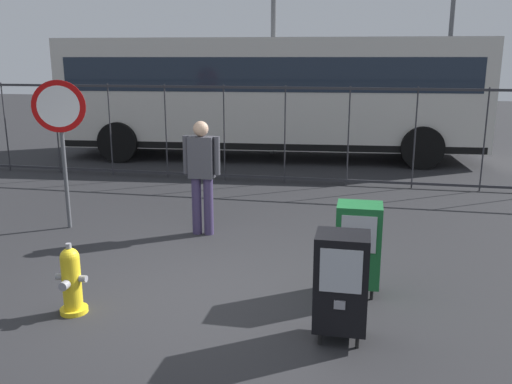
{
  "coord_description": "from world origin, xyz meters",
  "views": [
    {
      "loc": [
        1.6,
        -5.26,
        2.54
      ],
      "look_at": [
        0.3,
        1.2,
        0.9
      ],
      "focal_mm": 37.98,
      "sensor_mm": 36.0,
      "label": 1
    }
  ],
  "objects_px": {
    "fire_hydrant": "(71,280)",
    "newspaper_box_primary": "(341,281)",
    "stop_sign": "(60,123)",
    "street_light_near_right": "(453,9)",
    "newspaper_box_secondary": "(358,244)",
    "bus_near": "(270,91)",
    "pedestrian": "(202,171)"
  },
  "relations": [
    {
      "from": "fire_hydrant",
      "to": "stop_sign",
      "type": "bearing_deg",
      "value": 120.8
    },
    {
      "from": "pedestrian",
      "to": "street_light_near_right",
      "type": "distance_m",
      "value": 11.77
    },
    {
      "from": "newspaper_box_secondary",
      "to": "pedestrian",
      "type": "bearing_deg",
      "value": 143.68
    },
    {
      "from": "newspaper_box_secondary",
      "to": "fire_hydrant",
      "type": "bearing_deg",
      "value": -159.53
    },
    {
      "from": "newspaper_box_primary",
      "to": "street_light_near_right",
      "type": "distance_m",
      "value": 13.76
    },
    {
      "from": "fire_hydrant",
      "to": "pedestrian",
      "type": "xyz_separation_m",
      "value": [
        0.56,
        2.72,
        0.6
      ]
    },
    {
      "from": "newspaper_box_secondary",
      "to": "newspaper_box_primary",
      "type": "bearing_deg",
      "value": -97.19
    },
    {
      "from": "newspaper_box_secondary",
      "to": "stop_sign",
      "type": "distance_m",
      "value": 4.75
    },
    {
      "from": "stop_sign",
      "to": "bus_near",
      "type": "distance_m",
      "value": 7.01
    },
    {
      "from": "newspaper_box_primary",
      "to": "bus_near",
      "type": "bearing_deg",
      "value": 103.81
    },
    {
      "from": "newspaper_box_primary",
      "to": "stop_sign",
      "type": "distance_m",
      "value": 5.07
    },
    {
      "from": "stop_sign",
      "to": "street_light_near_right",
      "type": "height_order",
      "value": "street_light_near_right"
    },
    {
      "from": "street_light_near_right",
      "to": "pedestrian",
      "type": "bearing_deg",
      "value": -114.24
    },
    {
      "from": "stop_sign",
      "to": "fire_hydrant",
      "type": "bearing_deg",
      "value": -59.2
    },
    {
      "from": "bus_near",
      "to": "street_light_near_right",
      "type": "distance_m",
      "value": 6.53
    },
    {
      "from": "newspaper_box_primary",
      "to": "stop_sign",
      "type": "bearing_deg",
      "value": 148.55
    },
    {
      "from": "stop_sign",
      "to": "pedestrian",
      "type": "height_order",
      "value": "stop_sign"
    },
    {
      "from": "newspaper_box_secondary",
      "to": "pedestrian",
      "type": "xyz_separation_m",
      "value": [
        -2.27,
        1.67,
        0.38
      ]
    },
    {
      "from": "stop_sign",
      "to": "bus_near",
      "type": "height_order",
      "value": "bus_near"
    },
    {
      "from": "bus_near",
      "to": "street_light_near_right",
      "type": "relative_size",
      "value": 1.57
    },
    {
      "from": "pedestrian",
      "to": "street_light_near_right",
      "type": "xyz_separation_m",
      "value": [
        4.67,
        10.38,
        3.0
      ]
    },
    {
      "from": "bus_near",
      "to": "street_light_near_right",
      "type": "bearing_deg",
      "value": 33.33
    },
    {
      "from": "fire_hydrant",
      "to": "newspaper_box_secondary",
      "type": "distance_m",
      "value": 3.02
    },
    {
      "from": "fire_hydrant",
      "to": "street_light_near_right",
      "type": "distance_m",
      "value": 14.56
    },
    {
      "from": "fire_hydrant",
      "to": "newspaper_box_primary",
      "type": "xyz_separation_m",
      "value": [
        2.69,
        0.0,
        0.22
      ]
    },
    {
      "from": "fire_hydrant",
      "to": "bus_near",
      "type": "distance_m",
      "value": 9.43
    },
    {
      "from": "stop_sign",
      "to": "pedestrian",
      "type": "xyz_separation_m",
      "value": [
        2.1,
        0.13,
        -0.65
      ]
    },
    {
      "from": "newspaper_box_primary",
      "to": "stop_sign",
      "type": "relative_size",
      "value": 0.46
    },
    {
      "from": "newspaper_box_secondary",
      "to": "street_light_near_right",
      "type": "distance_m",
      "value": 12.74
    },
    {
      "from": "pedestrian",
      "to": "newspaper_box_secondary",
      "type": "bearing_deg",
      "value": -36.32
    },
    {
      "from": "bus_near",
      "to": "newspaper_box_primary",
      "type": "bearing_deg",
      "value": -80.89
    },
    {
      "from": "stop_sign",
      "to": "bus_near",
      "type": "bearing_deg",
      "value": 73.86
    }
  ]
}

